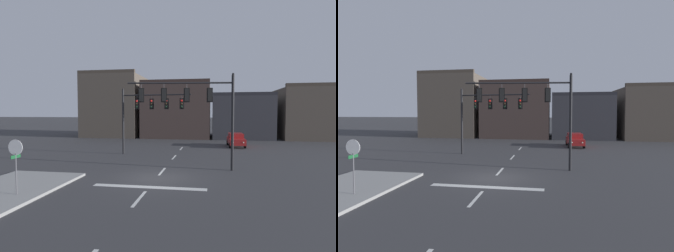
% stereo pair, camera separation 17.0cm
% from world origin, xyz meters
% --- Properties ---
extents(ground_plane, '(400.00, 400.00, 0.00)m').
position_xyz_m(ground_plane, '(0.00, 0.00, 0.00)').
color(ground_plane, '#353538').
extents(sidewalk_near_corner, '(5.00, 8.00, 0.15)m').
position_xyz_m(sidewalk_near_corner, '(-7.25, -4.00, 0.07)').
color(sidewalk_near_corner, gray).
rests_on(sidewalk_near_corner, ground).
extents(stop_bar_paint, '(6.40, 0.50, 0.01)m').
position_xyz_m(stop_bar_paint, '(0.00, -2.00, 0.00)').
color(stop_bar_paint, silver).
rests_on(stop_bar_paint, ground).
extents(lane_centreline, '(0.16, 26.40, 0.01)m').
position_xyz_m(lane_centreline, '(0.00, 2.00, 0.00)').
color(lane_centreline, silver).
rests_on(lane_centreline, ground).
extents(signal_mast_near_side, '(7.51, 1.06, 6.91)m').
position_xyz_m(signal_mast_near_side, '(2.29, 2.83, 4.82)').
color(signal_mast_near_side, black).
rests_on(signal_mast_near_side, ground).
extents(signal_mast_far_side, '(6.87, 0.78, 6.50)m').
position_xyz_m(signal_mast_far_side, '(-2.87, 8.95, 4.49)').
color(signal_mast_far_side, black).
rests_on(signal_mast_far_side, ground).
extents(stop_sign, '(0.76, 0.64, 2.83)m').
position_xyz_m(stop_sign, '(-5.96, -4.75, 2.14)').
color(stop_sign, '#56565B').
rests_on(stop_sign, ground).
extents(car_lot_nearside, '(2.04, 4.51, 1.61)m').
position_xyz_m(car_lot_nearside, '(6.32, 16.86, 0.86)').
color(car_lot_nearside, '#A81E1E').
rests_on(car_lot_nearside, ground).
extents(building_row, '(52.45, 12.89, 11.19)m').
position_xyz_m(building_row, '(6.33, 29.44, 4.59)').
color(building_row, brown).
rests_on(building_row, ground).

